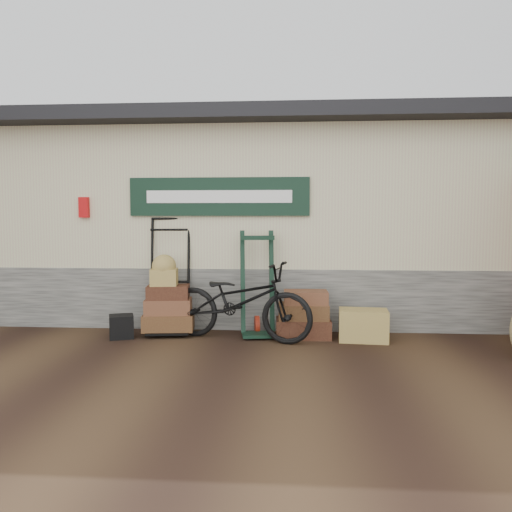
{
  "coord_description": "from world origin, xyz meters",
  "views": [
    {
      "loc": [
        0.75,
        -6.19,
        1.64
      ],
      "look_at": [
        0.24,
        0.9,
        1.1
      ],
      "focal_mm": 35.0,
      "sensor_mm": 36.0,
      "label": 1
    }
  ],
  "objects_px": {
    "wicker_hamper": "(363,325)",
    "porter_trolley": "(170,274)",
    "black_trunk": "(121,327)",
    "suitcase_stack": "(303,314)",
    "green_barrow": "(258,284)",
    "bicycle": "(240,297)"
  },
  "relations": [
    {
      "from": "porter_trolley",
      "to": "suitcase_stack",
      "type": "relative_size",
      "value": 2.28
    },
    {
      "from": "wicker_hamper",
      "to": "suitcase_stack",
      "type": "bearing_deg",
      "value": 170.38
    },
    {
      "from": "wicker_hamper",
      "to": "porter_trolley",
      "type": "bearing_deg",
      "value": 173.6
    },
    {
      "from": "green_barrow",
      "to": "bicycle",
      "type": "xyz_separation_m",
      "value": [
        -0.22,
        -0.26,
        -0.14
      ]
    },
    {
      "from": "suitcase_stack",
      "to": "bicycle",
      "type": "height_order",
      "value": "bicycle"
    },
    {
      "from": "green_barrow",
      "to": "wicker_hamper",
      "type": "distance_m",
      "value": 1.54
    },
    {
      "from": "wicker_hamper",
      "to": "black_trunk",
      "type": "relative_size",
      "value": 2.01
    },
    {
      "from": "green_barrow",
      "to": "suitcase_stack",
      "type": "relative_size",
      "value": 1.97
    },
    {
      "from": "porter_trolley",
      "to": "black_trunk",
      "type": "xyz_separation_m",
      "value": [
        -0.58,
        -0.4,
        -0.68
      ]
    },
    {
      "from": "black_trunk",
      "to": "suitcase_stack",
      "type": "bearing_deg",
      "value": 5.36
    },
    {
      "from": "suitcase_stack",
      "to": "black_trunk",
      "type": "distance_m",
      "value": 2.5
    },
    {
      "from": "suitcase_stack",
      "to": "bicycle",
      "type": "distance_m",
      "value": 0.92
    },
    {
      "from": "suitcase_stack",
      "to": "wicker_hamper",
      "type": "relative_size",
      "value": 1.16
    },
    {
      "from": "bicycle",
      "to": "wicker_hamper",
      "type": "bearing_deg",
      "value": -72.07
    },
    {
      "from": "green_barrow",
      "to": "bicycle",
      "type": "distance_m",
      "value": 0.37
    },
    {
      "from": "wicker_hamper",
      "to": "black_trunk",
      "type": "xyz_separation_m",
      "value": [
        -3.29,
        -0.1,
        -0.05
      ]
    },
    {
      "from": "green_barrow",
      "to": "suitcase_stack",
      "type": "distance_m",
      "value": 0.75
    },
    {
      "from": "porter_trolley",
      "to": "black_trunk",
      "type": "distance_m",
      "value": 0.98
    },
    {
      "from": "suitcase_stack",
      "to": "bicycle",
      "type": "bearing_deg",
      "value": -165.76
    },
    {
      "from": "black_trunk",
      "to": "wicker_hamper",
      "type": "bearing_deg",
      "value": 1.71
    },
    {
      "from": "porter_trolley",
      "to": "bicycle",
      "type": "bearing_deg",
      "value": -27.42
    },
    {
      "from": "porter_trolley",
      "to": "suitcase_stack",
      "type": "distance_m",
      "value": 1.98
    }
  ]
}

